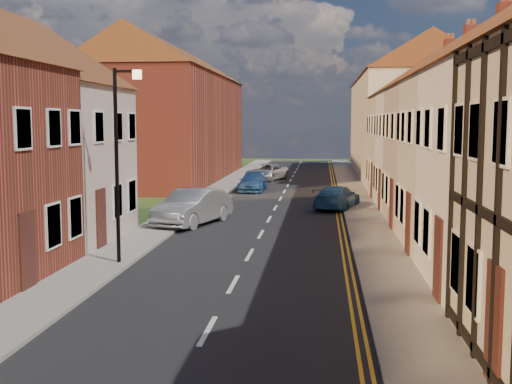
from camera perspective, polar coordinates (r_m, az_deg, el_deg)
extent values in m
cube|color=black|center=(29.65, 1.17, -2.45)|extent=(7.00, 90.00, 0.02)
cube|color=#A09C91|center=(30.32, -7.15, -2.21)|extent=(1.80, 90.00, 0.12)
cube|color=#A09C91|center=(29.61, 9.69, -2.46)|extent=(1.80, 90.00, 0.12)
cube|color=#C8A89E|center=(28.98, 19.67, 2.93)|extent=(8.00, 5.80, 6.00)
cube|color=#94372B|center=(26.97, 21.27, 13.73)|extent=(0.60, 0.60, 1.60)
cube|color=white|center=(34.24, 17.53, 3.45)|extent=(8.00, 5.00, 6.00)
cube|color=#94372B|center=(32.56, 18.53, 12.46)|extent=(0.60, 0.60, 1.60)
cube|color=#AFAC93|center=(39.54, 15.97, 3.84)|extent=(8.00, 5.80, 6.00)
cube|color=#94372B|center=(37.43, 16.83, 11.66)|extent=(0.60, 0.60, 1.60)
cube|color=#C8A89E|center=(25.91, -21.00, 2.31)|extent=(8.00, 6.10, 5.80)
cube|color=#AFAC93|center=(54.65, 13.21, 5.55)|extent=(8.00, 24.00, 8.00)
cube|color=#94372B|center=(50.59, -7.52, 5.62)|extent=(8.00, 24.00, 8.00)
cylinder|color=black|center=(20.27, -12.27, 2.23)|extent=(0.12, 0.12, 6.00)
cube|color=black|center=(20.17, -11.50, 10.47)|extent=(0.70, 0.08, 0.08)
cube|color=#FFD899|center=(20.06, -10.53, 10.23)|extent=(0.25, 0.15, 0.28)
imported|color=#919398|center=(28.17, -5.64, -1.35)|extent=(3.00, 5.06, 1.57)
imported|color=navy|center=(41.76, -0.29, 0.88)|extent=(1.71, 4.10, 1.18)
imported|color=#B5B8BE|center=(49.54, 0.96, 1.77)|extent=(3.48, 5.03, 1.28)
imported|color=#224F82|center=(33.44, 7.21, -0.48)|extent=(2.75, 4.50, 1.22)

